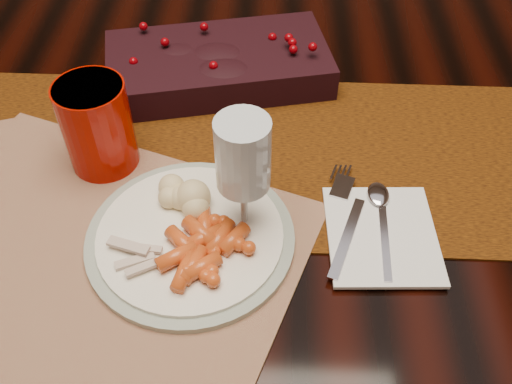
{
  "coord_description": "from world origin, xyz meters",
  "views": [
    {
      "loc": [
        0.05,
        -0.75,
        1.32
      ],
      "look_at": [
        0.04,
        -0.27,
        0.8
      ],
      "focal_mm": 40.0,
      "sensor_mm": 36.0,
      "label": 1
    }
  ],
  "objects_px": {
    "mashed_potatoes": "(185,192)",
    "red_cup": "(97,126)",
    "dining_table": "(243,232)",
    "baby_carrots": "(209,248)",
    "placemat_main": "(92,252)",
    "dinner_plate": "(190,237)",
    "wine_glass": "(244,181)",
    "napkin": "(382,235)",
    "centerpiece": "(218,60)",
    "turkey_shreds": "(142,256)"
  },
  "relations": [
    {
      "from": "mashed_potatoes",
      "to": "red_cup",
      "type": "bearing_deg",
      "value": 144.3
    },
    {
      "from": "dining_table",
      "to": "mashed_potatoes",
      "type": "xyz_separation_m",
      "value": [
        -0.05,
        -0.27,
        0.41
      ]
    },
    {
      "from": "dining_table",
      "to": "baby_carrots",
      "type": "xyz_separation_m",
      "value": [
        -0.02,
        -0.34,
        0.4
      ]
    },
    {
      "from": "red_cup",
      "to": "baby_carrots",
      "type": "bearing_deg",
      "value": -46.2
    },
    {
      "from": "placemat_main",
      "to": "red_cup",
      "type": "bearing_deg",
      "value": 115.83
    },
    {
      "from": "red_cup",
      "to": "dinner_plate",
      "type": "bearing_deg",
      "value": -45.73
    },
    {
      "from": "mashed_potatoes",
      "to": "wine_glass",
      "type": "relative_size",
      "value": 0.42
    },
    {
      "from": "placemat_main",
      "to": "wine_glass",
      "type": "xyz_separation_m",
      "value": [
        0.19,
        0.04,
        0.09
      ]
    },
    {
      "from": "red_cup",
      "to": "wine_glass",
      "type": "distance_m",
      "value": 0.23
    },
    {
      "from": "napkin",
      "to": "red_cup",
      "type": "bearing_deg",
      "value": 159.58
    },
    {
      "from": "placemat_main",
      "to": "napkin",
      "type": "distance_m",
      "value": 0.36
    },
    {
      "from": "centerpiece",
      "to": "placemat_main",
      "type": "height_order",
      "value": "centerpiece"
    },
    {
      "from": "baby_carrots",
      "to": "mashed_potatoes",
      "type": "relative_size",
      "value": 1.56
    },
    {
      "from": "placemat_main",
      "to": "turkey_shreds",
      "type": "distance_m",
      "value": 0.08
    },
    {
      "from": "napkin",
      "to": "baby_carrots",
      "type": "bearing_deg",
      "value": -170.12
    },
    {
      "from": "dinner_plate",
      "to": "mashed_potatoes",
      "type": "relative_size",
      "value": 3.45
    },
    {
      "from": "red_cup",
      "to": "wine_glass",
      "type": "xyz_separation_m",
      "value": [
        0.2,
        -0.11,
        0.02
      ]
    },
    {
      "from": "dining_table",
      "to": "mashed_potatoes",
      "type": "bearing_deg",
      "value": -101.25
    },
    {
      "from": "dinner_plate",
      "to": "napkin",
      "type": "bearing_deg",
      "value": 3.6
    },
    {
      "from": "baby_carrots",
      "to": "mashed_potatoes",
      "type": "height_order",
      "value": "mashed_potatoes"
    },
    {
      "from": "dinner_plate",
      "to": "baby_carrots",
      "type": "distance_m",
      "value": 0.04
    },
    {
      "from": "napkin",
      "to": "dinner_plate",
      "type": "bearing_deg",
      "value": -178.51
    },
    {
      "from": "dinner_plate",
      "to": "wine_glass",
      "type": "height_order",
      "value": "wine_glass"
    },
    {
      "from": "centerpiece",
      "to": "wine_glass",
      "type": "bearing_deg",
      "value": -79.76
    },
    {
      "from": "placemat_main",
      "to": "dining_table",
      "type": "bearing_deg",
      "value": 84.43
    },
    {
      "from": "turkey_shreds",
      "to": "dining_table",
      "type": "bearing_deg",
      "value": 75.26
    },
    {
      "from": "centerpiece",
      "to": "dinner_plate",
      "type": "relative_size",
      "value": 1.35
    },
    {
      "from": "dining_table",
      "to": "placemat_main",
      "type": "bearing_deg",
      "value": -115.88
    },
    {
      "from": "placemat_main",
      "to": "dinner_plate",
      "type": "xyz_separation_m",
      "value": [
        0.12,
        0.02,
        0.01
      ]
    },
    {
      "from": "dinner_plate",
      "to": "placemat_main",
      "type": "bearing_deg",
      "value": -170.32
    },
    {
      "from": "dining_table",
      "to": "baby_carrots",
      "type": "distance_m",
      "value": 0.53
    },
    {
      "from": "dinner_plate",
      "to": "red_cup",
      "type": "distance_m",
      "value": 0.2
    },
    {
      "from": "centerpiece",
      "to": "wine_glass",
      "type": "relative_size",
      "value": 1.98
    },
    {
      "from": "baby_carrots",
      "to": "napkin",
      "type": "height_order",
      "value": "baby_carrots"
    },
    {
      "from": "placemat_main",
      "to": "mashed_potatoes",
      "type": "distance_m",
      "value": 0.13
    },
    {
      "from": "dining_table",
      "to": "wine_glass",
      "type": "relative_size",
      "value": 10.19
    },
    {
      "from": "placemat_main",
      "to": "napkin",
      "type": "relative_size",
      "value": 3.18
    },
    {
      "from": "dining_table",
      "to": "wine_glass",
      "type": "bearing_deg",
      "value": -85.46
    },
    {
      "from": "dining_table",
      "to": "wine_glass",
      "type": "xyz_separation_m",
      "value": [
        0.02,
        -0.29,
        0.46
      ]
    },
    {
      "from": "placemat_main",
      "to": "mashed_potatoes",
      "type": "relative_size",
      "value": 6.66
    },
    {
      "from": "wine_glass",
      "to": "mashed_potatoes",
      "type": "bearing_deg",
      "value": 162.37
    },
    {
      "from": "dining_table",
      "to": "turkey_shreds",
      "type": "relative_size",
      "value": 24.04
    },
    {
      "from": "mashed_potatoes",
      "to": "turkey_shreds",
      "type": "distance_m",
      "value": 0.1
    },
    {
      "from": "baby_carrots",
      "to": "turkey_shreds",
      "type": "xyz_separation_m",
      "value": [
        -0.08,
        -0.01,
        -0.0
      ]
    },
    {
      "from": "dinner_plate",
      "to": "turkey_shreds",
      "type": "height_order",
      "value": "turkey_shreds"
    },
    {
      "from": "dinner_plate",
      "to": "wine_glass",
      "type": "distance_m",
      "value": 0.1
    },
    {
      "from": "red_cup",
      "to": "wine_glass",
      "type": "relative_size",
      "value": 0.72
    },
    {
      "from": "mashed_potatoes",
      "to": "red_cup",
      "type": "relative_size",
      "value": 0.59
    },
    {
      "from": "dining_table",
      "to": "placemat_main",
      "type": "height_order",
      "value": "placemat_main"
    },
    {
      "from": "mashed_potatoes",
      "to": "wine_glass",
      "type": "distance_m",
      "value": 0.09
    }
  ]
}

